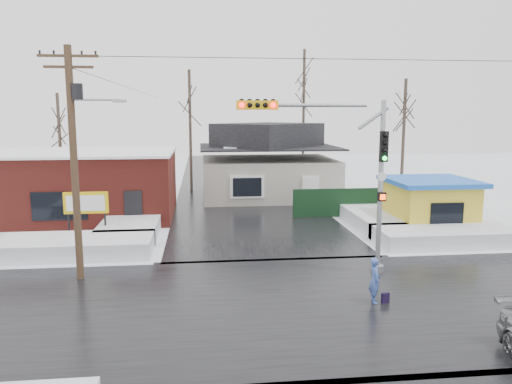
{
  "coord_description": "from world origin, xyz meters",
  "views": [
    {
      "loc": [
        -3.17,
        -16.16,
        6.53
      ],
      "look_at": [
        -0.74,
        5.77,
        3.0
      ],
      "focal_mm": 35.0,
      "sensor_mm": 36.0,
      "label": 1
    }
  ],
  "objects": [
    {
      "name": "ground",
      "position": [
        0.0,
        0.0,
        0.0
      ],
      "size": [
        120.0,
        120.0,
        0.0
      ],
      "primitive_type": "plane",
      "color": "white",
      "rests_on": "ground"
    },
    {
      "name": "road_ns",
      "position": [
        0.0,
        0.0,
        0.01
      ],
      "size": [
        10.0,
        120.0,
        0.02
      ],
      "primitive_type": "cube",
      "color": "black",
      "rests_on": "ground"
    },
    {
      "name": "road_ew",
      "position": [
        0.0,
        0.0,
        0.01
      ],
      "size": [
        120.0,
        10.0,
        0.02
      ],
      "primitive_type": "cube",
      "color": "black",
      "rests_on": "ground"
    },
    {
      "name": "snowbank_nw",
      "position": [
        -9.0,
        7.0,
        0.4
      ],
      "size": [
        7.0,
        3.0,
        0.8
      ],
      "primitive_type": "cube",
      "color": "white",
      "rests_on": "ground"
    },
    {
      "name": "snowbank_ne",
      "position": [
        9.0,
        7.0,
        0.4
      ],
      "size": [
        7.0,
        3.0,
        0.8
      ],
      "primitive_type": "cube",
      "color": "white",
      "rests_on": "ground"
    },
    {
      "name": "snowbank_nside_w",
      "position": [
        -7.0,
        12.0,
        0.4
      ],
      "size": [
        3.0,
        8.0,
        0.8
      ],
      "primitive_type": "cube",
      "color": "white",
      "rests_on": "ground"
    },
    {
      "name": "snowbank_nside_e",
      "position": [
        7.0,
        12.0,
        0.4
      ],
      "size": [
        3.0,
        8.0,
        0.8
      ],
      "primitive_type": "cube",
      "color": "white",
      "rests_on": "ground"
    },
    {
      "name": "traffic_signal",
      "position": [
        2.43,
        2.97,
        4.54
      ],
      "size": [
        6.05,
        0.68,
        7.0
      ],
      "color": "gray",
      "rests_on": "ground"
    },
    {
      "name": "utility_pole",
      "position": [
        -7.93,
        3.5,
        5.11
      ],
      "size": [
        3.15,
        0.44,
        9.0
      ],
      "color": "#382619",
      "rests_on": "ground"
    },
    {
      "name": "brick_building",
      "position": [
        -11.0,
        15.99,
        2.08
      ],
      "size": [
        12.2,
        8.2,
        4.12
      ],
      "color": "maroon",
      "rests_on": "ground"
    },
    {
      "name": "marquee_sign",
      "position": [
        -9.0,
        9.49,
        1.92
      ],
      "size": [
        2.2,
        0.21,
        2.55
      ],
      "color": "black",
      "rests_on": "ground"
    },
    {
      "name": "house",
      "position": [
        2.0,
        22.0,
        2.62
      ],
      "size": [
        10.4,
        8.4,
        5.76
      ],
      "color": "#ADA89C",
      "rests_on": "ground"
    },
    {
      "name": "kiosk",
      "position": [
        9.5,
        9.99,
        1.46
      ],
      "size": [
        4.6,
        4.6,
        2.88
      ],
      "color": "gold",
      "rests_on": "ground"
    },
    {
      "name": "fence",
      "position": [
        6.5,
        14.0,
        0.9
      ],
      "size": [
        8.0,
        0.12,
        1.8
      ],
      "primitive_type": "cube",
      "color": "black",
      "rests_on": "ground"
    },
    {
      "name": "tree_far_left",
      "position": [
        -4.0,
        26.0,
        7.95
      ],
      "size": [
        3.0,
        3.0,
        10.0
      ],
      "color": "#332821",
      "rests_on": "ground"
    },
    {
      "name": "tree_far_mid",
      "position": [
        6.0,
        28.0,
        9.54
      ],
      "size": [
        3.0,
        3.0,
        12.0
      ],
      "color": "#332821",
      "rests_on": "ground"
    },
    {
      "name": "tree_far_right",
      "position": [
        12.0,
        20.0,
        7.16
      ],
      "size": [
        3.0,
        3.0,
        9.0
      ],
      "color": "#332821",
      "rests_on": "ground"
    },
    {
      "name": "tree_far_west",
      "position": [
        -14.0,
        24.0,
        6.36
      ],
      "size": [
        3.0,
        3.0,
        8.0
      ],
      "color": "#332821",
      "rests_on": "ground"
    },
    {
      "name": "pedestrian",
      "position": [
        2.72,
        -0.22,
        0.79
      ],
      "size": [
        0.43,
        0.61,
        1.59
      ],
      "primitive_type": "imported",
      "rotation": [
        0.0,
        0.0,
        1.48
      ],
      "color": "#3E5CAE",
      "rests_on": "ground"
    },
    {
      "name": "shopping_bag",
      "position": [
        3.09,
        -0.32,
        0.17
      ],
      "size": [
        0.3,
        0.2,
        0.35
      ],
      "primitive_type": "cube",
      "rotation": [
        0.0,
        0.0,
        0.29
      ],
      "color": "black",
      "rests_on": "ground"
    }
  ]
}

